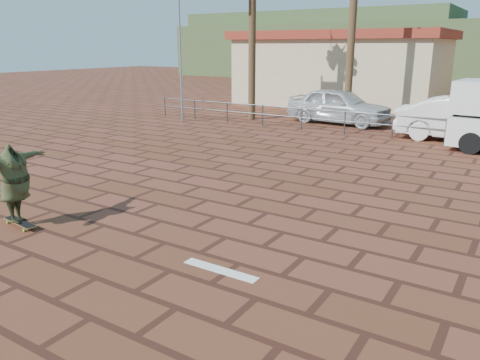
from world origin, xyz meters
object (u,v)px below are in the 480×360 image
object	(u,v)px
longboard	(20,222)
car_white	(465,120)
car_silver	(339,106)
skateboarder	(15,184)

from	to	relation	value
longboard	car_white	bearing A→B (deg)	73.41
longboard	car_white	world-z (taller)	car_white
car_silver	longboard	bearing A→B (deg)	-176.80
skateboarder	car_silver	world-z (taller)	skateboarder
car_white	longboard	bearing A→B (deg)	152.95
car_silver	car_white	bearing A→B (deg)	-99.82
skateboarder	car_silver	xyz separation A→B (m)	(0.70, 16.38, -0.07)
longboard	car_silver	distance (m)	16.41
skateboarder	car_white	xyz separation A→B (m)	(6.47, 14.78, -0.07)
car_white	car_silver	bearing A→B (deg)	71.13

